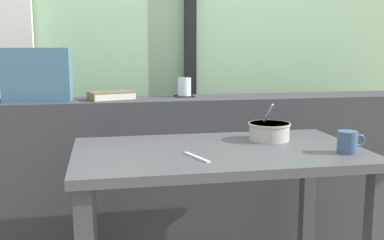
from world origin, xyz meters
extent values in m
cube|color=black|center=(0.17, 1.06, 1.30)|extent=(0.07, 0.05, 2.60)
cube|color=#38383D|center=(0.00, 0.55, 0.41)|extent=(2.80, 0.30, 0.83)
cube|color=#414145|center=(-0.45, 0.20, 0.33)|extent=(0.06, 0.06, 0.66)
cube|color=#414145|center=(0.59, 0.20, 0.33)|extent=(0.06, 0.06, 0.66)
cube|color=#4C4C51|center=(0.07, -0.08, 0.67)|extent=(1.14, 0.67, 0.03)
cube|color=black|center=(0.05, 0.60, 0.83)|extent=(0.10, 0.10, 0.00)
cylinder|color=white|center=(0.05, 0.60, 0.88)|extent=(0.07, 0.07, 0.10)
cylinder|color=#CC4C38|center=(0.05, 0.60, 0.87)|extent=(0.06, 0.06, 0.06)
cube|color=brown|center=(-0.33, 0.54, 0.83)|extent=(0.25, 0.19, 0.00)
cube|color=silver|center=(-0.33, 0.54, 0.85)|extent=(0.24, 0.18, 0.03)
cube|color=brown|center=(-0.33, 0.54, 0.86)|extent=(0.25, 0.19, 0.00)
cube|color=brown|center=(-0.44, 0.51, 0.85)|extent=(0.04, 0.13, 0.04)
cube|color=#426B84|center=(-0.69, 0.55, 0.96)|extent=(0.33, 0.15, 0.26)
cylinder|color=#BCB7A8|center=(0.32, 0.04, 0.73)|extent=(0.17, 0.17, 0.08)
cylinder|color=#BCB7A8|center=(0.32, 0.04, 0.76)|extent=(0.18, 0.18, 0.01)
cylinder|color=#9E5B33|center=(0.32, 0.04, 0.72)|extent=(0.15, 0.15, 0.06)
cylinder|color=silver|center=(0.32, 0.07, 0.79)|extent=(0.02, 0.12, 0.13)
ellipsoid|color=silver|center=(0.32, 0.09, 0.74)|extent=(0.03, 0.05, 0.01)
cube|color=silver|center=(-0.05, -0.21, 0.69)|extent=(0.07, 0.17, 0.01)
cylinder|color=#3D567A|center=(0.53, -0.24, 0.73)|extent=(0.08, 0.08, 0.08)
torus|color=#3D567A|center=(0.58, -0.24, 0.74)|extent=(0.05, 0.01, 0.05)
camera|label=1|loc=(-0.38, -1.84, 1.10)|focal=43.53mm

